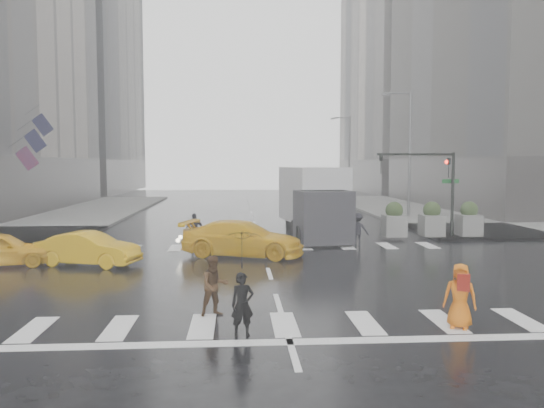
{
  "coord_description": "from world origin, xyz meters",
  "views": [
    {
      "loc": [
        -1.15,
        -18.67,
        3.95
      ],
      "look_at": [
        0.23,
        2.0,
        2.34
      ],
      "focal_mm": 35.0,
      "sensor_mm": 36.0,
      "label": 1
    }
  ],
  "objects": [
    {
      "name": "pedestrian_brown",
      "position": [
        -1.74,
        -5.12,
        0.78
      ],
      "size": [
        0.92,
        0.83,
        1.57
      ],
      "primitive_type": "imported",
      "rotation": [
        0.0,
        0.0,
        0.37
      ],
      "color": "#412A17",
      "rests_on": "ground"
    },
    {
      "name": "pedestrian_far_b",
      "position": [
        4.61,
        6.15,
        0.79
      ],
      "size": [
        1.12,
        0.77,
        1.58
      ],
      "primitive_type": "imported",
      "rotation": [
        0.0,
        0.0,
        2.92
      ],
      "color": "black",
      "rests_on": "ground"
    },
    {
      "name": "box_truck",
      "position": [
        3.0,
        8.98,
        1.99
      ],
      "size": [
        2.63,
        7.01,
        3.72
      ],
      "rotation": [
        0.0,
        0.0,
        0.15
      ],
      "color": "silver",
      "rests_on": "ground"
    },
    {
      "name": "planter_west",
      "position": [
        7.0,
        8.2,
        0.98
      ],
      "size": [
        1.1,
        1.1,
        1.8
      ],
      "color": "slate",
      "rests_on": "ground"
    },
    {
      "name": "sidewalk_ne",
      "position": [
        19.5,
        17.5,
        0.07
      ],
      "size": [
        35.0,
        35.0,
        0.15
      ],
      "primitive_type": "cube",
      "color": "slate",
      "rests_on": "ground"
    },
    {
      "name": "planter_east",
      "position": [
        11.0,
        8.2,
        0.98
      ],
      "size": [
        1.1,
        1.1,
        1.8
      ],
      "color": "slate",
      "rests_on": "ground"
    },
    {
      "name": "taxi_rear",
      "position": [
        -0.91,
        3.66,
        0.75
      ],
      "size": [
        5.0,
        3.34,
        1.51
      ],
      "primitive_type": "imported",
      "rotation": [
        0.0,
        0.0,
        1.28
      ],
      "color": "#F1B10C",
      "rests_on": "ground"
    },
    {
      "name": "road_markings",
      "position": [
        0.0,
        0.0,
        0.01
      ],
      "size": [
        18.0,
        48.0,
        0.01
      ],
      "primitive_type": null,
      "color": "silver",
      "rests_on": "ground"
    },
    {
      "name": "ground",
      "position": [
        0.0,
        0.0,
        0.0
      ],
      "size": [
        120.0,
        120.0,
        0.0
      ],
      "primitive_type": "plane",
      "color": "black",
      "rests_on": "ground"
    },
    {
      "name": "street_lamp_far",
      "position": [
        10.87,
        38.0,
        4.95
      ],
      "size": [
        2.15,
        0.22,
        9.0
      ],
      "color": "#59595B",
      "rests_on": "ground"
    },
    {
      "name": "flag_cluster",
      "position": [
        -15.08,
        18.5,
        5.64
      ],
      "size": [
        2.87,
        3.06,
        4.69
      ],
      "color": "#59595B",
      "rests_on": "ground"
    },
    {
      "name": "traffic_signal_pole",
      "position": [
        9.01,
        8.01,
        3.22
      ],
      "size": [
        4.45,
        0.42,
        4.5
      ],
      "color": "black",
      "rests_on": "ground"
    },
    {
      "name": "pedestrian_far_a",
      "position": [
        -3.16,
        6.56,
        0.78
      ],
      "size": [
        0.97,
        0.65,
        1.56
      ],
      "primitive_type": "imported",
      "rotation": [
        0.0,
        0.0,
        3.25
      ],
      "color": "black",
      "rests_on": "ground"
    },
    {
      "name": "planter_mid",
      "position": [
        9.0,
        8.2,
        0.98
      ],
      "size": [
        1.1,
        1.1,
        1.8
      ],
      "color": "slate",
      "rests_on": "ground"
    },
    {
      "name": "pedestrian_black",
      "position": [
        -1.04,
        -6.8,
        1.68
      ],
      "size": [
        1.13,
        1.15,
        2.43
      ],
      "rotation": [
        0.0,
        0.0,
        0.2
      ],
      "color": "black",
      "rests_on": "ground"
    },
    {
      "name": "street_lamp_near",
      "position": [
        10.87,
        18.0,
        4.95
      ],
      "size": [
        2.15,
        0.22,
        9.0
      ],
      "color": "#59595B",
      "rests_on": "ground"
    },
    {
      "name": "pedestrian_orange",
      "position": [
        4.16,
        -6.56,
        0.79
      ],
      "size": [
        0.91,
        0.8,
        1.56
      ],
      "rotation": [
        0.0,
        0.0,
        -0.49
      ],
      "color": "orange",
      "rests_on": "ground"
    },
    {
      "name": "taxi_mid",
      "position": [
        -6.87,
        2.0,
        0.64
      ],
      "size": [
        4.14,
        2.42,
        1.29
      ],
      "primitive_type": "imported",
      "rotation": [
        0.0,
        0.0,
        1.28
      ],
      "color": "#F1B10C",
      "rests_on": "ground"
    },
    {
      "name": "building_nw_far",
      "position": [
        -29.0,
        56.0,
        20.19
      ],
      "size": [
        26.05,
        26.05,
        44.0
      ],
      "color": "#63605C",
      "rests_on": "ground"
    },
    {
      "name": "building_ne_far",
      "position": [
        29.0,
        56.0,
        16.27
      ],
      "size": [
        26.05,
        26.05,
        36.0
      ],
      "color": "#B0A599",
      "rests_on": "ground"
    }
  ]
}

